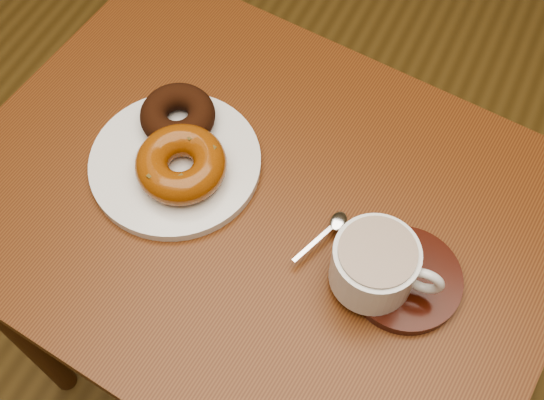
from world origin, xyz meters
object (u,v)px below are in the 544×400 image
at_px(donut_plate, 175,163).
at_px(coffee_cup, 376,265).
at_px(cafe_table, 259,242).
at_px(saucer, 405,279).

xyz_separation_m(donut_plate, coffee_cup, (0.29, -0.04, 0.04)).
height_order(cafe_table, donut_plate, donut_plate).
relative_size(cafe_table, coffee_cup, 6.31).
distance_m(cafe_table, donut_plate, 0.17).
bearing_deg(donut_plate, saucer, -4.27).
height_order(cafe_table, saucer, saucer).
height_order(saucer, coffee_cup, coffee_cup).
height_order(cafe_table, coffee_cup, coffee_cup).
distance_m(donut_plate, coffee_cup, 0.30).
height_order(donut_plate, saucer, same).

